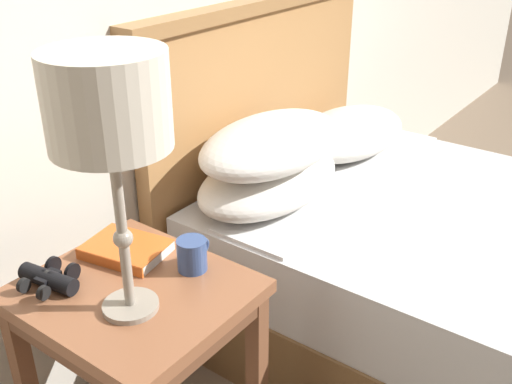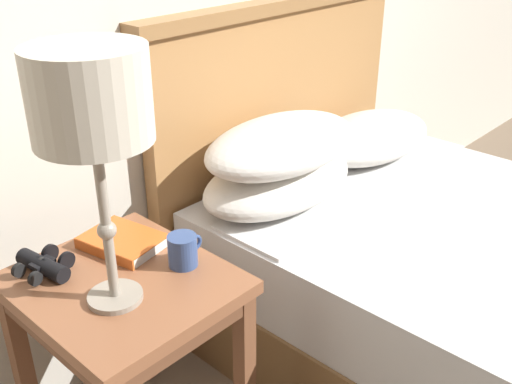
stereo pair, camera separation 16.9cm
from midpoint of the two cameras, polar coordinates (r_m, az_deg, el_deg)
name	(u,v)px [view 2 (the right image)]	position (r m, az deg, el deg)	size (l,w,h in m)	color
nightstand	(126,309)	(1.57, -9.24, -11.04)	(0.47, 0.52, 0.60)	brown
bed	(477,291)	(2.10, 22.50, -8.81)	(1.31, 1.94, 1.13)	brown
table_lamp	(90,103)	(1.23, -11.72, 8.25)	(0.25, 0.25, 0.60)	gray
book_on_nightstand	(122,242)	(1.64, -9.74, -4.77)	(0.19, 0.23, 0.03)	silver
binoculars_pair	(43,265)	(1.58, -16.72, -6.78)	(0.15, 0.16, 0.05)	black
coffee_mug	(183,250)	(1.53, -3.82, -5.66)	(0.10, 0.08, 0.08)	#334C84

